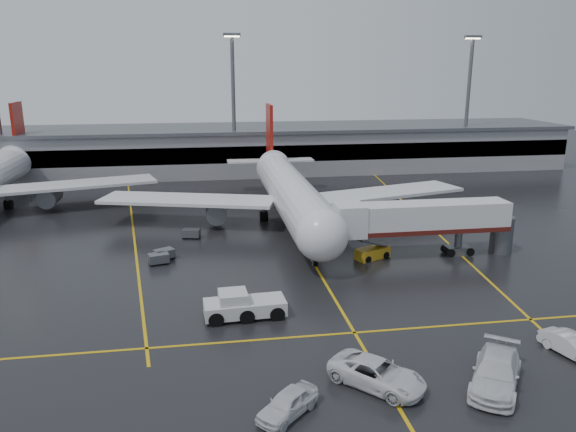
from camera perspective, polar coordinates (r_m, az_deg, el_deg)
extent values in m
plane|color=black|center=(63.01, 1.51, -2.97)|extent=(220.00, 220.00, 0.00)
cube|color=gold|center=(63.01, 1.51, -2.96)|extent=(0.25, 90.00, 0.02)
cube|color=gold|center=(43.17, 6.93, -11.94)|extent=(60.00, 0.25, 0.02)
cube|color=gold|center=(72.17, -15.80, -1.18)|extent=(9.99, 69.35, 0.02)
cube|color=gold|center=(77.25, 13.39, 0.05)|extent=(7.57, 69.64, 0.02)
cube|color=gray|center=(108.56, -3.10, 6.87)|extent=(120.00, 18.00, 8.00)
cube|color=black|center=(99.84, -2.57, 6.44)|extent=(120.00, 0.40, 3.00)
cube|color=#595B60|center=(108.03, -3.13, 9.13)|extent=(122.00, 19.00, 0.60)
cylinder|color=#595B60|center=(101.30, -5.67, 11.06)|extent=(0.70, 0.70, 25.00)
cube|color=#595B60|center=(101.21, -5.87, 18.25)|extent=(3.00, 1.20, 0.50)
cube|color=#FFE5B2|center=(101.19, -5.86, 18.08)|extent=(2.60, 0.90, 0.20)
cylinder|color=#595B60|center=(113.25, 18.13, 10.83)|extent=(0.70, 0.70, 25.00)
cube|color=#595B60|center=(113.17, 18.68, 17.24)|extent=(3.00, 1.20, 0.50)
cube|color=#FFE5B2|center=(113.15, 18.67, 17.09)|extent=(2.60, 0.90, 0.20)
cylinder|color=silver|center=(69.50, 0.34, 2.36)|extent=(5.20, 36.00, 5.20)
sphere|color=silver|center=(52.41, 3.53, -1.96)|extent=(5.20, 5.20, 5.20)
cone|color=silver|center=(89.79, -1.83, 5.66)|extent=(4.94, 8.00, 4.94)
cube|color=maroon|center=(90.10, -1.94, 8.84)|extent=(0.50, 5.50, 8.50)
cube|color=silver|center=(89.75, -1.84, 5.79)|extent=(14.00, 3.00, 0.25)
cube|color=silver|center=(70.78, -10.37, 1.68)|extent=(22.80, 11.83, 0.40)
cube|color=silver|center=(74.71, 9.99, 2.40)|extent=(22.80, 11.83, 0.40)
cylinder|color=#595B60|center=(70.13, -7.48, 0.49)|extent=(2.60, 4.50, 2.60)
cylinder|color=#595B60|center=(73.05, 7.59, 1.08)|extent=(2.60, 4.50, 2.60)
cylinder|color=#595B60|center=(56.19, 2.82, -4.19)|extent=(0.56, 0.56, 2.00)
cylinder|color=#595B60|center=(72.72, -2.53, 0.32)|extent=(0.56, 0.56, 2.00)
cylinder|color=#595B60|center=(73.68, 2.42, 0.52)|extent=(0.56, 0.56, 2.00)
cylinder|color=black|center=(56.37, 2.81, -4.72)|extent=(0.40, 1.10, 1.10)
cylinder|color=black|center=(72.84, -2.53, -0.02)|extent=(1.00, 1.40, 1.40)
cylinder|color=black|center=(73.80, 2.41, 0.19)|extent=(1.00, 1.40, 1.40)
cone|color=silver|center=(105.62, -26.08, 5.56)|extent=(4.94, 8.00, 4.94)
cube|color=maroon|center=(106.00, -26.24, 8.26)|extent=(0.50, 5.50, 8.50)
cube|color=silver|center=(105.59, -26.09, 5.67)|extent=(14.00, 3.00, 0.25)
cube|color=silver|center=(84.43, -21.15, 3.07)|extent=(22.80, 11.83, 0.40)
cylinder|color=#595B60|center=(84.57, -23.51, 1.87)|extent=(2.60, 4.50, 2.60)
cylinder|color=#595B60|center=(88.45, -27.08, 1.33)|extent=(0.56, 0.56, 2.00)
cylinder|color=black|center=(88.54, -27.04, 1.05)|extent=(1.00, 1.40, 1.40)
cube|color=silver|center=(59.62, 14.03, -0.07)|extent=(18.00, 3.20, 3.00)
cube|color=#4D1510|center=(59.97, 13.95, -1.27)|extent=(18.00, 3.30, 0.50)
cube|color=silver|center=(56.97, 6.40, -0.41)|extent=(3.00, 3.40, 3.30)
cylinder|color=#595B60|center=(62.06, 17.27, -2.50)|extent=(0.80, 0.80, 3.00)
cube|color=#595B60|center=(62.37, 17.19, -3.42)|extent=(2.60, 1.60, 0.90)
cylinder|color=#595B60|center=(64.25, 21.31, -1.81)|extent=(2.40, 2.40, 4.00)
cylinder|color=black|center=(61.90, 16.28, -3.49)|extent=(0.90, 1.80, 0.90)
cylinder|color=black|center=(62.86, 18.10, -3.36)|extent=(0.90, 1.80, 0.90)
cube|color=silver|center=(45.19, -4.51, -9.41)|extent=(6.70, 2.99, 1.12)
cube|color=silver|center=(44.71, -5.73, -8.41)|extent=(2.37, 2.37, 0.94)
cube|color=black|center=(44.71, -5.73, -8.41)|extent=(2.14, 2.14, 0.84)
cylinder|color=black|center=(45.11, -7.61, -10.01)|extent=(1.38, 2.88, 1.22)
cylinder|color=black|center=(45.33, -4.50, -9.79)|extent=(1.38, 2.88, 1.22)
cylinder|color=black|center=(45.67, -1.43, -9.54)|extent=(1.38, 2.88, 1.22)
cube|color=gold|center=(59.05, 8.76, -3.82)|extent=(4.09, 3.00, 1.16)
cube|color=#595B60|center=(58.70, 8.80, -2.80)|extent=(3.71, 2.37, 1.32)
cylinder|color=black|center=(58.33, 7.82, -4.29)|extent=(1.41, 1.93, 0.74)
cylinder|color=black|center=(59.95, 9.65, -3.83)|extent=(1.41, 1.93, 0.74)
imported|color=silver|center=(36.55, 9.26, -15.87)|extent=(6.43, 6.55, 1.75)
imported|color=silver|center=(38.38, 20.81, -14.94)|extent=(6.11, 7.13, 1.96)
imported|color=silver|center=(44.25, 27.41, -11.86)|extent=(2.87, 4.89, 1.52)
imported|color=silver|center=(33.66, -0.02, -18.89)|extent=(4.43, 4.30, 1.50)
cube|color=#595B60|center=(59.44, -12.74, -3.82)|extent=(2.38, 2.12, 0.90)
cylinder|color=black|center=(58.84, -13.19, -4.53)|extent=(0.40, 0.20, 0.40)
cylinder|color=black|center=(59.49, -11.80, -4.23)|extent=(0.40, 0.20, 0.40)
cylinder|color=black|center=(59.70, -13.61, -4.27)|extent=(0.40, 0.20, 0.40)
cylinder|color=black|center=(60.34, -12.24, -3.97)|extent=(0.40, 0.20, 0.40)
cube|color=#595B60|center=(58.18, -13.29, -4.27)|extent=(2.26, 1.76, 0.90)
cylinder|color=black|center=(57.75, -13.95, -4.96)|extent=(0.40, 0.20, 0.40)
cylinder|color=black|center=(58.00, -12.39, -4.77)|extent=(0.40, 0.20, 0.40)
cylinder|color=black|center=(58.69, -14.12, -4.64)|extent=(0.40, 0.20, 0.40)
cylinder|color=black|center=(58.93, -12.59, -4.46)|extent=(0.40, 0.20, 0.40)
cube|color=#595B60|center=(66.11, -10.01, -1.74)|extent=(2.23, 1.69, 0.90)
cylinder|color=black|center=(65.96, -10.77, -2.24)|extent=(0.40, 0.20, 0.40)
cylinder|color=black|center=(65.61, -9.41, -2.27)|extent=(0.40, 0.20, 0.40)
cylinder|color=black|center=(66.89, -10.57, -1.98)|extent=(0.40, 0.20, 0.40)
cylinder|color=black|center=(66.54, -9.23, -2.01)|extent=(0.40, 0.20, 0.40)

